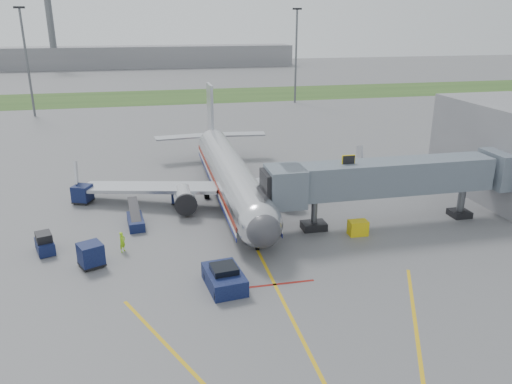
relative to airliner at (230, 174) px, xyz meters
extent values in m
plane|color=#565659|center=(0.00, -15.25, -2.65)|extent=(400.00, 400.00, 0.00)
cube|color=#2D4C1E|center=(0.00, 74.75, -2.64)|extent=(300.00, 25.00, 0.01)
cube|color=gold|center=(0.00, -17.25, -2.64)|extent=(0.25, 50.00, 0.01)
cube|color=maroon|center=(0.00, -19.25, -2.64)|extent=(6.00, 0.25, 0.01)
cube|color=gold|center=(6.00, -29.25, -2.64)|extent=(9.52, 20.04, 0.01)
cylinder|color=silver|center=(0.00, -0.25, 0.05)|extent=(3.80, 28.00, 3.80)
sphere|color=silver|center=(0.00, -14.25, 0.05)|extent=(3.80, 3.80, 3.80)
sphere|color=#38383D|center=(0.00, -15.55, 0.05)|extent=(2.74, 2.74, 2.74)
cube|color=black|center=(0.00, -14.65, 0.60)|extent=(2.20, 1.20, 0.55)
cone|color=silver|center=(0.00, 16.25, 0.05)|extent=(3.80, 5.00, 3.80)
cube|color=#B7BAC1|center=(0.00, 15.75, 4.05)|extent=(0.35, 4.20, 7.00)
cube|color=#B7BAC1|center=(-8.50, -0.25, -0.85)|extent=(15.10, 8.59, 1.13)
cube|color=#B7BAC1|center=(8.50, -0.25, -0.85)|extent=(15.10, 8.59, 1.13)
cylinder|color=silver|center=(-5.20, -3.25, -1.30)|extent=(2.10, 3.60, 2.10)
cylinder|color=silver|center=(5.20, -3.25, -1.30)|extent=(2.10, 3.60, 2.10)
cube|color=maroon|center=(1.92, -0.25, -0.30)|extent=(0.05, 28.00, 0.45)
cube|color=navy|center=(1.92, -0.25, -1.20)|extent=(0.05, 28.00, 0.35)
cylinder|color=black|center=(0.00, -13.25, -2.35)|extent=(0.28, 0.70, 0.70)
cylinder|color=black|center=(-2.60, 0.25, -2.20)|extent=(0.50, 1.00, 1.00)
cylinder|color=black|center=(2.60, 0.25, -2.20)|extent=(0.50, 1.00, 1.00)
cube|color=slate|center=(13.00, -10.25, 1.95)|extent=(20.00, 3.00, 3.00)
cube|color=slate|center=(3.20, -10.25, 1.75)|extent=(3.20, 3.60, 3.40)
cube|color=black|center=(2.00, -10.25, 1.75)|extent=(1.60, 3.00, 2.80)
cube|color=#D6BA0C|center=(9.00, -10.25, 3.75)|extent=(1.20, 0.15, 1.00)
cylinder|color=#595B60|center=(6.00, -10.25, -1.10)|extent=(0.56, 0.56, 3.10)
cube|color=black|center=(6.00, -10.25, -2.30)|extent=(2.20, 1.60, 0.70)
cylinder|color=#595B60|center=(21.00, -10.25, -1.10)|extent=(0.70, 0.70, 3.10)
cube|color=black|center=(21.00, -10.25, -2.35)|extent=(1.80, 1.80, 0.60)
cube|color=slate|center=(25.00, -10.25, 1.95)|extent=(3.00, 4.00, 3.40)
cube|color=slate|center=(30.00, -5.25, 2.35)|extent=(10.00, 16.00, 10.00)
cylinder|color=#595B60|center=(-30.00, 54.75, 7.35)|extent=(0.44, 0.44, 20.00)
cube|color=black|center=(-30.00, 54.75, 17.55)|extent=(2.00, 0.40, 0.40)
cylinder|color=#595B60|center=(25.00, 59.75, 7.35)|extent=(0.44, 0.44, 20.00)
cube|color=black|center=(25.00, 59.75, 17.55)|extent=(2.00, 0.40, 0.40)
cube|color=slate|center=(-10.00, 154.75, 1.35)|extent=(120.00, 14.00, 8.00)
cylinder|color=#595B60|center=(-40.00, 149.75, 11.35)|extent=(2.40, 2.40, 28.00)
cube|color=black|center=(-3.64, -18.75, -2.03)|extent=(2.93, 4.29, 1.23)
cube|color=black|center=(-3.64, -18.75, -1.25)|extent=(1.99, 1.99, 0.56)
cylinder|color=black|center=(-4.46, -20.31, -2.20)|extent=(0.35, 0.92, 0.89)
cylinder|color=black|center=(-2.46, -20.07, -2.20)|extent=(0.35, 0.92, 0.89)
cylinder|color=black|center=(-4.82, -17.43, -2.20)|extent=(0.35, 0.92, 0.89)
cylinder|color=black|center=(-2.82, -17.18, -2.20)|extent=(0.35, 0.92, 0.89)
cube|color=black|center=(-17.29, -10.00, -2.10)|extent=(1.99, 2.74, 0.98)
cube|color=black|center=(-17.29, -10.00, -1.27)|extent=(1.62, 1.87, 0.69)
cylinder|color=black|center=(-17.48, -11.00, -2.40)|extent=(0.36, 0.53, 0.49)
cylinder|color=black|center=(-16.55, -10.69, -2.40)|extent=(0.36, 0.53, 0.49)
cylinder|color=black|center=(-18.04, -9.32, -2.40)|extent=(0.36, 0.53, 0.49)
cylinder|color=black|center=(-17.11, -9.01, -2.40)|extent=(0.36, 0.53, 0.49)
cube|color=black|center=(-5.54, -0.75, -1.74)|extent=(1.77, 1.77, 1.48)
cube|color=black|center=(-5.54, -0.75, -2.47)|extent=(1.83, 1.83, 0.11)
cylinder|color=black|center=(-6.23, -1.18, -2.51)|extent=(0.26, 0.31, 0.27)
cylinder|color=black|center=(-5.11, -1.43, -2.51)|extent=(0.26, 0.31, 0.27)
cylinder|color=black|center=(-5.97, -0.06, -2.51)|extent=(0.26, 0.31, 0.27)
cylinder|color=black|center=(-4.85, -0.31, -2.51)|extent=(0.26, 0.31, 0.27)
cube|color=black|center=(-13.31, -13.39, -1.60)|extent=(2.26, 2.26, 1.71)
cube|color=black|center=(-13.31, -13.39, -2.45)|extent=(2.34, 2.34, 0.13)
cylinder|color=black|center=(-13.64, -14.27, -2.49)|extent=(0.35, 0.38, 0.31)
cylinder|color=black|center=(-12.43, -13.72, -2.49)|extent=(0.35, 0.38, 0.31)
cylinder|color=black|center=(-14.18, -13.06, -2.49)|extent=(0.35, 0.38, 0.31)
cylinder|color=black|center=(-12.98, -12.51, -2.49)|extent=(0.35, 0.38, 0.31)
cube|color=black|center=(-15.47, 1.61, -1.59)|extent=(2.26, 2.26, 1.72)
cube|color=black|center=(-15.47, 1.61, -2.45)|extent=(2.33, 2.33, 0.13)
cylinder|color=black|center=(-16.35, 1.27, -2.49)|extent=(0.35, 0.38, 0.31)
cylinder|color=black|center=(-15.13, 0.74, -2.49)|extent=(0.35, 0.38, 0.31)
cylinder|color=black|center=(-15.82, 2.49, -2.49)|extent=(0.35, 0.38, 0.31)
cylinder|color=black|center=(-14.60, 1.95, -2.49)|extent=(0.35, 0.38, 0.31)
cube|color=black|center=(-10.00, -6.00, -2.20)|extent=(1.74, 3.69, 0.89)
cube|color=black|center=(-10.05, -5.50, -1.26)|extent=(1.29, 4.07, 1.40)
cylinder|color=black|center=(-10.37, -7.33, -2.37)|extent=(0.27, 0.57, 0.56)
cylinder|color=black|center=(-9.38, -7.23, -2.37)|extent=(0.27, 0.57, 0.56)
cylinder|color=black|center=(-10.63, -4.76, -2.37)|extent=(0.27, 0.57, 0.56)
cylinder|color=black|center=(-9.64, -4.67, -2.37)|extent=(0.27, 0.57, 0.56)
cube|color=#D6BA0C|center=(9.47, -12.25, -1.98)|extent=(1.70, 1.15, 1.34)
cylinder|color=black|center=(8.91, -12.24, -2.48)|extent=(0.23, 0.34, 0.33)
cylinder|color=black|center=(10.02, -12.26, -2.48)|extent=(0.23, 0.34, 0.33)
imported|color=#9CE71B|center=(-11.01, -11.24, -1.78)|extent=(0.72, 0.76, 1.74)
camera|label=1|loc=(-8.21, -50.35, 15.80)|focal=35.00mm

